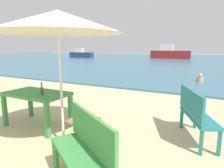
# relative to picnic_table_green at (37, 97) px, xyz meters

# --- Properties ---
(ground_plane) EXTENTS (120.00, 120.00, 0.00)m
(ground_plane) POSITION_rel_picnic_table_green_xyz_m (1.17, -0.59, -0.65)
(ground_plane) COLOR #C6B287
(sea_water) EXTENTS (120.00, 50.00, 0.08)m
(sea_water) POSITION_rel_picnic_table_green_xyz_m (1.17, 29.41, -0.61)
(sea_water) COLOR #386B84
(sea_water) RESTS_ON ground_plane
(picnic_table_green) EXTENTS (1.40, 0.80, 0.76)m
(picnic_table_green) POSITION_rel_picnic_table_green_xyz_m (0.00, 0.00, 0.00)
(picnic_table_green) COLOR #3D8C42
(picnic_table_green) RESTS_ON ground_plane
(beer_bottle_amber) EXTENTS (0.07, 0.07, 0.26)m
(beer_bottle_amber) POSITION_rel_picnic_table_green_xyz_m (0.28, -0.10, 0.20)
(beer_bottle_amber) COLOR #2D662D
(beer_bottle_amber) RESTS_ON picnic_table_green
(patio_umbrella) EXTENTS (2.10, 2.10, 2.30)m
(patio_umbrella) POSITION_rel_picnic_table_green_xyz_m (1.06, -0.38, 1.47)
(patio_umbrella) COLOR silver
(patio_umbrella) RESTS_ON ground_plane
(side_table_wood) EXTENTS (0.44, 0.44, 0.54)m
(side_table_wood) POSITION_rel_picnic_table_green_xyz_m (1.50, -0.38, -0.30)
(side_table_wood) COLOR olive
(side_table_wood) RESTS_ON ground_plane
(bench_teal_center) EXTENTS (0.81, 1.24, 0.95)m
(bench_teal_center) POSITION_rel_picnic_table_green_xyz_m (3.12, 0.88, -0.11)
(bench_teal_center) COLOR #237275
(bench_teal_center) RESTS_ON ground_plane
(bench_green_left) EXTENTS (1.21, 0.95, 0.95)m
(bench_green_left) POSITION_rel_picnic_table_green_xyz_m (2.07, -1.14, -0.11)
(bench_green_left) COLOR #3D8C42
(bench_green_left) RESTS_ON ground_plane
(swimmer_person) EXTENTS (0.34, 0.34, 0.41)m
(swimmer_person) POSITION_rel_picnic_table_green_xyz_m (2.81, 7.53, -0.41)
(swimmer_person) COLOR tan
(swimmer_person) RESTS_ON sea_water
(boat_cargo_ship) EXTENTS (4.39, 1.20, 1.60)m
(boat_cargo_ship) POSITION_rel_picnic_table_green_xyz_m (-17.65, 25.38, 0.00)
(boat_cargo_ship) COLOR navy
(boat_cargo_ship) RESTS_ON sea_water
(boat_sailboat) EXTENTS (6.06, 1.65, 2.20)m
(boat_sailboat) POSITION_rel_picnic_table_green_xyz_m (-3.02, 29.20, 0.22)
(boat_sailboat) COLOR maroon
(boat_sailboat) RESTS_ON sea_water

